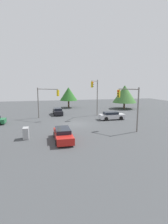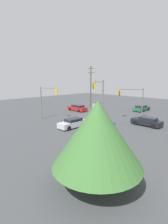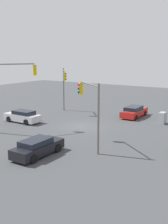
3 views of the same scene
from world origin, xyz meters
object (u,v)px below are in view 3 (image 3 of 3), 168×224
at_px(sedan_red, 134,112).
at_px(electrical_cabinet, 162,118).
at_px(traffic_signal_cross, 11,84).
at_px(traffic_signal_aux, 64,83).
at_px(sedan_dark, 38,147).
at_px(sedan_silver, 23,116).
at_px(traffic_signal_main, 90,102).

relative_size(sedan_red, electrical_cabinet, 3.65).
distance_m(traffic_signal_cross, traffic_signal_aux, 10.73).
distance_m(sedan_dark, traffic_signal_cross, 8.85).
bearing_deg(sedan_silver, electrical_cabinet, -60.22).
bearing_deg(sedan_dark, sedan_red, 86.79).
bearing_deg(traffic_signal_aux, electrical_cabinet, 53.48).
height_order(sedan_silver, electrical_cabinet, sedan_silver).
bearing_deg(sedan_dark, electrical_cabinet, 71.72).
relative_size(sedan_dark, traffic_signal_main, 0.82).
bearing_deg(electrical_cabinet, sedan_red, -111.45).
bearing_deg(traffic_signal_cross, electrical_cabinet, -14.46).
height_order(sedan_silver, traffic_signal_cross, traffic_signal_cross).
bearing_deg(sedan_silver, traffic_signal_main, -106.77).
distance_m(traffic_signal_main, electrical_cabinet, 11.97).
relative_size(sedan_red, traffic_signal_cross, 0.69).
xyz_separation_m(sedan_red, sedan_silver, (9.48, -9.70, 0.01)).
bearing_deg(traffic_signal_cross, sedan_dark, -88.18).
bearing_deg(sedan_silver, traffic_signal_cross, -149.28).
bearing_deg(traffic_signal_main, sedan_silver, 21.85).
xyz_separation_m(sedan_silver, traffic_signal_main, (3.33, 11.04, 3.20)).
bearing_deg(traffic_signal_aux, sedan_dark, -9.77).
relative_size(sedan_dark, electrical_cabinet, 3.45).
xyz_separation_m(sedan_silver, electrical_cabinet, (-7.88, 13.77, -0.02)).
relative_size(sedan_red, sedan_silver, 1.09).
bearing_deg(sedan_red, traffic_signal_aux, -166.39).
height_order(sedan_dark, traffic_signal_main, traffic_signal_main).
xyz_separation_m(traffic_signal_main, traffic_signal_cross, (0.01, -9.06, 0.90)).
bearing_deg(sedan_dark, sedan_silver, 140.31).
height_order(traffic_signal_main, traffic_signal_cross, traffic_signal_cross).
distance_m(traffic_signal_aux, electrical_cabinet, 13.61).
relative_size(sedan_silver, traffic_signal_aux, 0.76).
xyz_separation_m(sedan_silver, sedan_dark, (7.27, 8.76, -0.01)).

